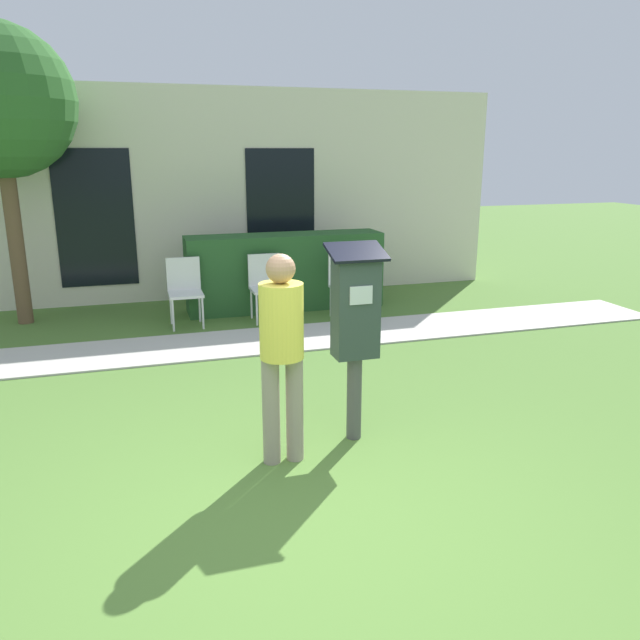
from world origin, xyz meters
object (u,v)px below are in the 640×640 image
(parking_meter, at_px, (355,317))
(outdoor_chair_right, at_px, (346,280))
(person_standing, at_px, (282,343))
(outdoor_chair_middle, at_px, (266,282))
(outdoor_chair_left, at_px, (185,286))

(parking_meter, relative_size, outdoor_chair_right, 1.77)
(person_standing, relative_size, outdoor_chair_middle, 1.76)
(outdoor_chair_left, height_order, outdoor_chair_middle, same)
(outdoor_chair_middle, xyz_separation_m, outdoor_chair_right, (1.09, -0.21, 0.00))
(person_standing, height_order, outdoor_chair_left, person_standing)
(outdoor_chair_middle, height_order, outdoor_chair_right, same)
(parking_meter, relative_size, outdoor_chair_left, 1.77)
(parking_meter, relative_size, person_standing, 1.01)
(person_standing, distance_m, outdoor_chair_right, 4.27)
(parking_meter, bearing_deg, outdoor_chair_right, 71.74)
(person_standing, height_order, outdoor_chair_middle, person_standing)
(person_standing, distance_m, outdoor_chair_left, 4.11)
(parking_meter, xyz_separation_m, person_standing, (-0.64, -0.21, -0.09))
(outdoor_chair_right, bearing_deg, person_standing, -115.72)
(person_standing, relative_size, outdoor_chair_left, 1.76)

